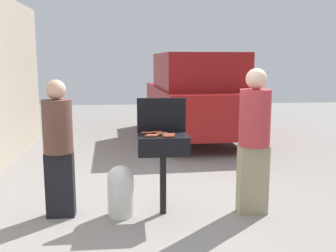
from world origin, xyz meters
TOP-DOWN VIEW (x-y plane):
  - ground_plane at (0.00, 0.00)m, footprint 24.00×24.00m
  - bbq_grill at (-0.12, -0.07)m, footprint 0.60×0.44m
  - grill_lid_open at (-0.12, 0.15)m, footprint 0.60×0.05m
  - hot_dog_0 at (-0.24, -0.14)m, footprint 0.13×0.03m
  - hot_dog_1 at (-0.04, -0.11)m, footprint 0.13×0.03m
  - hot_dog_2 at (-0.31, 0.02)m, footprint 0.13×0.03m
  - hot_dog_3 at (-0.06, -0.16)m, footprint 0.13×0.03m
  - hot_dog_4 at (-0.06, -0.23)m, footprint 0.13×0.03m
  - hot_dog_5 at (-0.14, -0.06)m, footprint 0.13×0.04m
  - hot_dog_6 at (-0.18, 0.05)m, footprint 0.13×0.04m
  - hot_dog_7 at (-0.27, -0.18)m, footprint 0.13×0.03m
  - hot_dog_8 at (-0.13, -0.03)m, footprint 0.13×0.03m
  - propane_tank at (-0.63, -0.09)m, footprint 0.32×0.32m
  - person_left at (-1.34, -0.03)m, footprint 0.34×0.34m
  - person_right at (0.97, -0.15)m, footprint 0.37×0.37m
  - parked_minivan at (1.06, 4.57)m, footprint 2.23×4.50m

SIDE VIEW (x-z plane):
  - ground_plane at x=0.00m, z-range 0.00..0.00m
  - propane_tank at x=-0.63m, z-range 0.01..0.63m
  - bbq_grill at x=-0.12m, z-range 0.34..1.32m
  - person_left at x=-1.34m, z-range 0.07..1.70m
  - person_right at x=0.97m, z-range 0.08..1.84m
  - hot_dog_0 at x=-0.24m, z-range 0.98..1.00m
  - hot_dog_1 at x=-0.04m, z-range 0.98..1.00m
  - hot_dog_2 at x=-0.31m, z-range 0.98..1.00m
  - hot_dog_3 at x=-0.06m, z-range 0.98..1.00m
  - hot_dog_4 at x=-0.06m, z-range 0.98..1.00m
  - hot_dog_5 at x=-0.14m, z-range 0.98..1.00m
  - hot_dog_6 at x=-0.18m, z-range 0.98..1.00m
  - hot_dog_7 at x=-0.27m, z-range 0.98..1.00m
  - hot_dog_8 at x=-0.13m, z-range 0.98..1.00m
  - parked_minivan at x=1.06m, z-range 0.02..2.04m
  - grill_lid_open at x=-0.12m, z-range 0.98..1.40m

